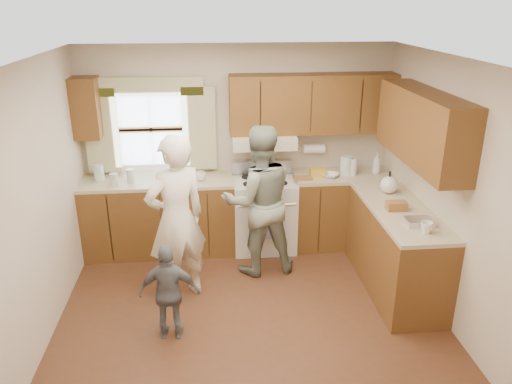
{
  "coord_description": "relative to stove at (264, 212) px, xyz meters",
  "views": [
    {
      "loc": [
        -0.35,
        -4.28,
        2.98
      ],
      "look_at": [
        0.1,
        0.4,
        1.15
      ],
      "focal_mm": 35.0,
      "sensor_mm": 36.0,
      "label": 1
    }
  ],
  "objects": [
    {
      "name": "room",
      "position": [
        -0.3,
        -1.44,
        0.78
      ],
      "size": [
        3.8,
        3.8,
        3.8
      ],
      "color": "#4A2B17",
      "rests_on": "ground"
    },
    {
      "name": "kitchen_fixtures",
      "position": [
        0.31,
        -0.36,
        0.37
      ],
      "size": [
        3.8,
        2.25,
        2.15
      ],
      "color": "#4D2E10",
      "rests_on": "ground"
    },
    {
      "name": "stove",
      "position": [
        0.0,
        0.0,
        0.0
      ],
      "size": [
        0.76,
        0.67,
        1.07
      ],
      "color": "silver",
      "rests_on": "ground"
    },
    {
      "name": "woman_left",
      "position": [
        -1.01,
        -1.07,
        0.43
      ],
      "size": [
        0.78,
        0.69,
        1.78
      ],
      "primitive_type": "imported",
      "rotation": [
        0.0,
        0.0,
        3.66
      ],
      "color": "white",
      "rests_on": "ground"
    },
    {
      "name": "woman_right",
      "position": [
        -0.12,
        -0.59,
        0.4
      ],
      "size": [
        0.93,
        0.77,
        1.73
      ],
      "primitive_type": "imported",
      "rotation": [
        0.0,
        0.0,
        3.29
      ],
      "color": "#2E4634",
      "rests_on": "ground"
    },
    {
      "name": "child",
      "position": [
        -1.06,
        -1.75,
        0.01
      ],
      "size": [
        0.57,
        0.26,
        0.95
      ],
      "primitive_type": "imported",
      "rotation": [
        0.0,
        0.0,
        3.09
      ],
      "color": "slate",
      "rests_on": "ground"
    }
  ]
}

